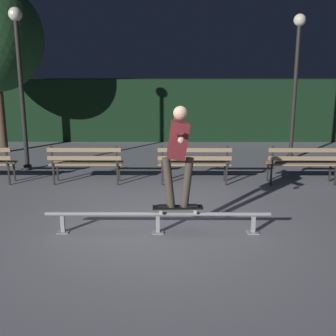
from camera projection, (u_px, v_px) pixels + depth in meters
name	position (u px, v px, depth m)	size (l,w,h in m)	color
ground_plane	(158.00, 230.00, 6.64)	(90.00, 90.00, 0.00)	gray
hedge_backdrop	(165.00, 109.00, 14.89)	(24.00, 1.20, 2.14)	black
grind_rail	(158.00, 217.00, 6.50)	(3.52, 0.18, 0.34)	#9E9EA3
skateboard	(178.00, 208.00, 6.46)	(0.79, 0.23, 0.09)	black
skateboarder	(178.00, 148.00, 6.25)	(0.62, 1.41, 1.56)	black
park_bench_left_center	(86.00, 160.00, 9.17)	(1.60, 0.42, 0.88)	#282623
park_bench_right_center	(194.00, 161.00, 9.15)	(1.60, 0.42, 0.88)	#282623
park_bench_rightmost	(303.00, 161.00, 9.14)	(1.60, 0.42, 0.88)	#282623
lamp_post_left	(20.00, 70.00, 10.01)	(0.32, 0.32, 3.90)	#282623
lamp_post_right	(296.00, 69.00, 11.21)	(0.32, 0.32, 3.90)	#282623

